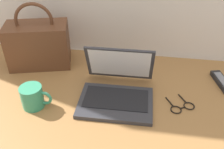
% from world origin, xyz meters
% --- Properties ---
extents(desk, '(1.60, 0.76, 0.03)m').
position_xyz_m(desk, '(0.00, 0.00, 0.01)').
color(desk, olive).
rests_on(desk, ground).
extents(laptop, '(0.31, 0.30, 0.21)m').
position_xyz_m(laptop, '(0.04, 0.00, 0.07)').
color(laptop, '#2D2D33').
rests_on(laptop, desk).
extents(coffee_mug, '(0.13, 0.09, 0.10)m').
position_xyz_m(coffee_mug, '(-0.29, -0.11, 0.08)').
color(coffee_mug, '#338C66').
rests_on(coffee_mug, desk).
extents(remote_control_near, '(0.08, 0.17, 0.02)m').
position_xyz_m(remote_control_near, '(0.52, 0.17, 0.04)').
color(remote_control_near, black).
rests_on(remote_control_near, desk).
extents(remote_control_far, '(0.05, 0.16, 0.02)m').
position_xyz_m(remote_control_far, '(-0.03, 0.24, 0.04)').
color(remote_control_far, black).
rests_on(remote_control_far, desk).
extents(eyeglasses, '(0.13, 0.14, 0.01)m').
position_xyz_m(eyeglasses, '(0.32, -0.03, 0.03)').
color(eyeglasses, black).
rests_on(eyeglasses, desk).
extents(handbag, '(0.33, 0.23, 0.33)m').
position_xyz_m(handbag, '(-0.38, 0.21, 0.15)').
color(handbag, '#59331E').
rests_on(handbag, desk).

